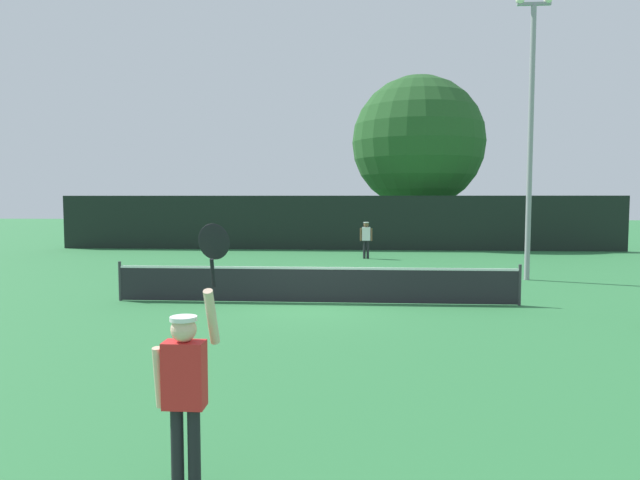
% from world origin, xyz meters
% --- Properties ---
extents(ground_plane, '(120.00, 120.00, 0.00)m').
position_xyz_m(ground_plane, '(0.00, 0.00, 0.00)').
color(ground_plane, '#2D723D').
extents(tennis_net, '(10.72, 0.08, 1.07)m').
position_xyz_m(tennis_net, '(0.00, 0.00, 0.51)').
color(tennis_net, '#232328').
rests_on(tennis_net, ground).
extents(perimeter_fence, '(30.38, 0.12, 2.92)m').
position_xyz_m(perimeter_fence, '(0.00, 15.70, 1.46)').
color(perimeter_fence, black).
rests_on(perimeter_fence, ground).
extents(player_serving, '(0.68, 0.40, 2.55)m').
position_xyz_m(player_serving, '(-0.46, -9.88, 1.13)').
color(player_serving, red).
rests_on(player_serving, ground).
extents(player_receiving, '(0.57, 0.25, 1.69)m').
position_xyz_m(player_receiving, '(1.51, 11.32, 1.04)').
color(player_receiving, white).
rests_on(player_receiving, ground).
extents(tennis_ball, '(0.07, 0.07, 0.07)m').
position_xyz_m(tennis_ball, '(1.22, 2.98, 0.03)').
color(tennis_ball, '#CCE033').
rests_on(tennis_ball, ground).
extents(light_pole, '(1.18, 0.28, 9.45)m').
position_xyz_m(light_pole, '(6.89, 4.78, 5.30)').
color(light_pole, gray).
rests_on(light_pole, ground).
extents(large_tree, '(7.90, 7.90, 10.07)m').
position_xyz_m(large_tree, '(4.71, 19.86, 6.12)').
color(large_tree, brown).
rests_on(large_tree, ground).
extents(parked_car_near, '(1.95, 4.22, 1.69)m').
position_xyz_m(parked_car_near, '(-2.59, 21.10, 0.78)').
color(parked_car_near, '#B7B7BC').
rests_on(parked_car_near, ground).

